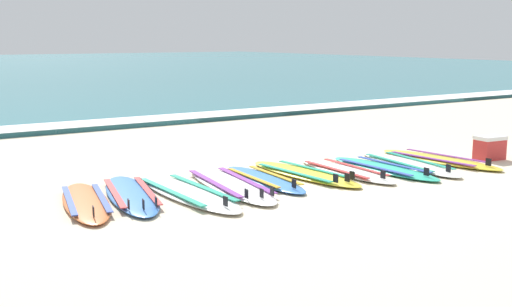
{
  "coord_description": "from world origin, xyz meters",
  "views": [
    {
      "loc": [
        -5.43,
        -7.13,
        1.93
      ],
      "look_at": [
        -0.33,
        0.67,
        0.25
      ],
      "focal_mm": 45.38,
      "sensor_mm": 36.0,
      "label": 1
    }
  ],
  "objects_px": {
    "surfboard_3": "(230,184)",
    "surfboard_7": "(384,168)",
    "surfboard_1": "(131,194)",
    "surfboard_9": "(439,160)",
    "surfboard_5": "(304,173)",
    "cooler_box": "(490,148)",
    "surfboard_6": "(345,171)",
    "surfboard_0": "(86,202)",
    "surfboard_2": "(187,192)",
    "surfboard_8": "(408,164)",
    "surfboard_4": "(264,179)"
  },
  "relations": [
    {
      "from": "surfboard_1",
      "to": "surfboard_8",
      "type": "distance_m",
      "value": 4.31
    },
    {
      "from": "surfboard_1",
      "to": "surfboard_5",
      "type": "bearing_deg",
      "value": -3.97
    },
    {
      "from": "surfboard_6",
      "to": "surfboard_9",
      "type": "xyz_separation_m",
      "value": [
        1.81,
        -0.15,
        -0.0
      ]
    },
    {
      "from": "surfboard_0",
      "to": "surfboard_5",
      "type": "xyz_separation_m",
      "value": [
        3.11,
        -0.13,
        0.0
      ]
    },
    {
      "from": "surfboard_7",
      "to": "surfboard_9",
      "type": "height_order",
      "value": "same"
    },
    {
      "from": "surfboard_5",
      "to": "surfboard_6",
      "type": "xyz_separation_m",
      "value": [
        0.61,
        -0.17,
        -0.0
      ]
    },
    {
      "from": "surfboard_0",
      "to": "surfboard_9",
      "type": "relative_size",
      "value": 0.94
    },
    {
      "from": "surfboard_9",
      "to": "cooler_box",
      "type": "bearing_deg",
      "value": -19.5
    },
    {
      "from": "surfboard_8",
      "to": "cooler_box",
      "type": "bearing_deg",
      "value": -11.82
    },
    {
      "from": "surfboard_0",
      "to": "surfboard_5",
      "type": "height_order",
      "value": "same"
    },
    {
      "from": "surfboard_2",
      "to": "surfboard_0",
      "type": "bearing_deg",
      "value": 169.6
    },
    {
      "from": "surfboard_3",
      "to": "surfboard_9",
      "type": "distance_m",
      "value": 3.66
    },
    {
      "from": "surfboard_2",
      "to": "surfboard_6",
      "type": "height_order",
      "value": "same"
    },
    {
      "from": "surfboard_9",
      "to": "surfboard_5",
      "type": "bearing_deg",
      "value": 172.4
    },
    {
      "from": "surfboard_8",
      "to": "surfboard_9",
      "type": "bearing_deg",
      "value": -1.56
    },
    {
      "from": "surfboard_9",
      "to": "cooler_box",
      "type": "distance_m",
      "value": 0.9
    },
    {
      "from": "surfboard_2",
      "to": "surfboard_8",
      "type": "height_order",
      "value": "same"
    },
    {
      "from": "surfboard_6",
      "to": "surfboard_7",
      "type": "xyz_separation_m",
      "value": [
        0.59,
        -0.17,
        -0.0
      ]
    },
    {
      "from": "surfboard_5",
      "to": "cooler_box",
      "type": "distance_m",
      "value": 3.31
    },
    {
      "from": "surfboard_1",
      "to": "cooler_box",
      "type": "height_order",
      "value": "cooler_box"
    },
    {
      "from": "surfboard_9",
      "to": "surfboard_0",
      "type": "bearing_deg",
      "value": 175.33
    },
    {
      "from": "surfboard_5",
      "to": "cooler_box",
      "type": "height_order",
      "value": "cooler_box"
    },
    {
      "from": "surfboard_7",
      "to": "surfboard_0",
      "type": "bearing_deg",
      "value": 173.77
    },
    {
      "from": "surfboard_1",
      "to": "surfboard_7",
      "type": "distance_m",
      "value": 3.76
    },
    {
      "from": "surfboard_3",
      "to": "surfboard_7",
      "type": "distance_m",
      "value": 2.45
    },
    {
      "from": "surfboard_2",
      "to": "surfboard_3",
      "type": "height_order",
      "value": "same"
    },
    {
      "from": "surfboard_1",
      "to": "surfboard_3",
      "type": "height_order",
      "value": "same"
    },
    {
      "from": "surfboard_7",
      "to": "cooler_box",
      "type": "xyz_separation_m",
      "value": [
        2.05,
        -0.28,
        0.16
      ]
    },
    {
      "from": "surfboard_0",
      "to": "surfboard_5",
      "type": "relative_size",
      "value": 0.95
    },
    {
      "from": "surfboard_5",
      "to": "surfboard_8",
      "type": "height_order",
      "value": "same"
    },
    {
      "from": "surfboard_2",
      "to": "cooler_box",
      "type": "relative_size",
      "value": 4.99
    },
    {
      "from": "surfboard_3",
      "to": "surfboard_6",
      "type": "relative_size",
      "value": 1.23
    },
    {
      "from": "surfboard_2",
      "to": "surfboard_3",
      "type": "relative_size",
      "value": 0.97
    },
    {
      "from": "surfboard_5",
      "to": "surfboard_0",
      "type": "bearing_deg",
      "value": 177.63
    },
    {
      "from": "surfboard_3",
      "to": "surfboard_5",
      "type": "distance_m",
      "value": 1.23
    },
    {
      "from": "surfboard_0",
      "to": "surfboard_9",
      "type": "height_order",
      "value": "same"
    },
    {
      "from": "surfboard_1",
      "to": "surfboard_5",
      "type": "xyz_separation_m",
      "value": [
        2.53,
        -0.18,
        0.0
      ]
    },
    {
      "from": "surfboard_2",
      "to": "cooler_box",
      "type": "bearing_deg",
      "value": -5.81
    },
    {
      "from": "surfboard_2",
      "to": "surfboard_5",
      "type": "bearing_deg",
      "value": 2.8
    },
    {
      "from": "surfboard_0",
      "to": "surfboard_5",
      "type": "bearing_deg",
      "value": -2.37
    },
    {
      "from": "surfboard_6",
      "to": "surfboard_1",
      "type": "bearing_deg",
      "value": 173.67
    },
    {
      "from": "surfboard_1",
      "to": "surfboard_3",
      "type": "xyz_separation_m",
      "value": [
        1.3,
        -0.18,
        -0.0
      ]
    },
    {
      "from": "surfboard_2",
      "to": "surfboard_6",
      "type": "bearing_deg",
      "value": -1.81
    },
    {
      "from": "surfboard_3",
      "to": "surfboard_4",
      "type": "xyz_separation_m",
      "value": [
        0.55,
        0.01,
        -0.0
      ]
    },
    {
      "from": "surfboard_1",
      "to": "surfboard_0",
      "type": "bearing_deg",
      "value": -175.41
    },
    {
      "from": "surfboard_5",
      "to": "surfboard_7",
      "type": "distance_m",
      "value": 1.25
    },
    {
      "from": "surfboard_1",
      "to": "surfboard_7",
      "type": "relative_size",
      "value": 1.09
    },
    {
      "from": "surfboard_1",
      "to": "surfboard_9",
      "type": "distance_m",
      "value": 4.97
    },
    {
      "from": "surfboard_0",
      "to": "surfboard_2",
      "type": "xyz_separation_m",
      "value": [
        1.21,
        -0.22,
        -0.0
      ]
    },
    {
      "from": "surfboard_1",
      "to": "surfboard_6",
      "type": "relative_size",
      "value": 1.12
    }
  ]
}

